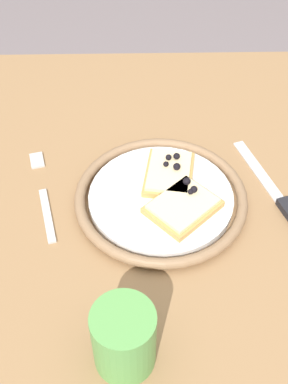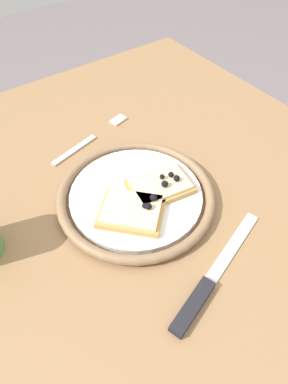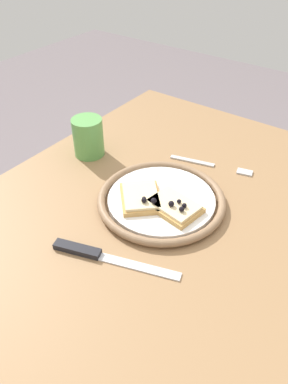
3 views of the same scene
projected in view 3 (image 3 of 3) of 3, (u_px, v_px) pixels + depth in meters
ground_plane at (162, 383)px, 1.24m from camera, size 6.00×6.00×0.00m
dining_table at (171, 251)px, 0.83m from camera, size 0.96×0.80×0.77m
plate at (161, 200)px, 0.78m from camera, size 0.27×0.27×0.02m
pizza_slice_near at (141, 197)px, 0.76m from camera, size 0.13×0.13×0.03m
pizza_slice_far at (175, 206)px, 0.74m from camera, size 0.09×0.11×0.03m
knife at (94, 254)px, 0.67m from camera, size 0.09×0.23×0.01m
fork at (211, 165)px, 0.89m from camera, size 0.07×0.20×0.00m
cup at (88, 137)px, 0.91m from camera, size 0.07×0.07×0.10m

